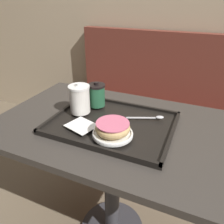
# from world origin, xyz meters

# --- Properties ---
(wall_behind) EXTENTS (8.00, 0.05, 2.40)m
(wall_behind) POSITION_xyz_m (0.00, 1.10, 1.20)
(wall_behind) COLOR tan
(wall_behind) RESTS_ON ground_plane
(booth_bench) EXTENTS (1.38, 0.44, 1.00)m
(booth_bench) POSITION_xyz_m (-0.00, 0.87, 0.32)
(booth_bench) COLOR brown
(booth_bench) RESTS_ON ground_plane
(cafe_table) EXTENTS (1.03, 0.67, 0.74)m
(cafe_table) POSITION_xyz_m (0.00, 0.00, 0.59)
(cafe_table) COLOR #38332D
(cafe_table) RESTS_ON ground_plane
(serving_tray) EXTENTS (0.51, 0.39, 0.02)m
(serving_tray) POSITION_xyz_m (0.01, -0.01, 0.75)
(serving_tray) COLOR black
(serving_tray) RESTS_ON cafe_table
(napkin_paper) EXTENTS (0.14, 0.13, 0.00)m
(napkin_paper) POSITION_xyz_m (-0.09, -0.10, 0.77)
(napkin_paper) COLOR white
(napkin_paper) RESTS_ON serving_tray
(coffee_cup_front) EXTENTS (0.09, 0.09, 0.14)m
(coffee_cup_front) POSITION_xyz_m (-0.16, -0.00, 0.83)
(coffee_cup_front) COLOR white
(coffee_cup_front) RESTS_ON serving_tray
(coffee_cup_rear) EXTENTS (0.08, 0.08, 0.12)m
(coffee_cup_rear) POSITION_xyz_m (-0.12, 0.09, 0.82)
(coffee_cup_rear) COLOR #235638
(coffee_cup_rear) RESTS_ON serving_tray
(plate_with_chocolate_donut) EXTENTS (0.16, 0.16, 0.01)m
(plate_with_chocolate_donut) POSITION_xyz_m (0.05, -0.12, 0.77)
(plate_with_chocolate_donut) COLOR white
(plate_with_chocolate_donut) RESTS_ON serving_tray
(donut_chocolate_glazed) EXTENTS (0.13, 0.13, 0.04)m
(donut_chocolate_glazed) POSITION_xyz_m (0.05, -0.12, 0.80)
(donut_chocolate_glazed) COLOR #DBB270
(donut_chocolate_glazed) RESTS_ON plate_with_chocolate_donut
(spoon) EXTENTS (0.16, 0.08, 0.01)m
(spoon) POSITION_xyz_m (0.16, 0.07, 0.77)
(spoon) COLOR silver
(spoon) RESTS_ON serving_tray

